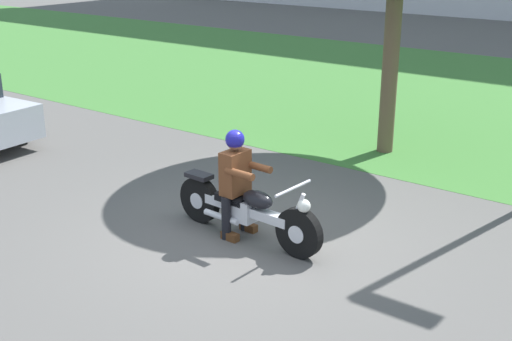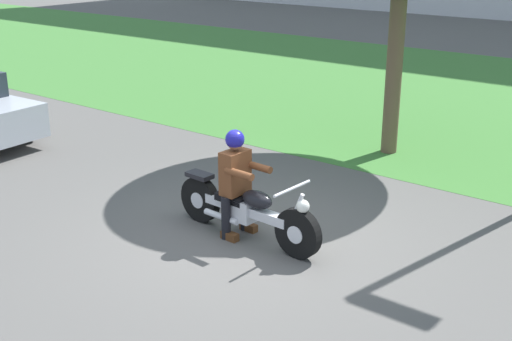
% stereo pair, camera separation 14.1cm
% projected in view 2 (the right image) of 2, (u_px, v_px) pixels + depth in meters
% --- Properties ---
extents(ground, '(120.00, 120.00, 0.00)m').
position_uv_depth(ground, '(247.00, 235.00, 8.52)').
color(ground, '#565451').
extents(grass_verge, '(60.00, 12.00, 0.01)m').
position_uv_depth(grass_verge, '(493.00, 102.00, 15.25)').
color(grass_verge, '#3D7533').
rests_on(grass_verge, ground).
extents(motorcycle_lead, '(2.26, 0.66, 0.87)m').
position_uv_depth(motorcycle_lead, '(247.00, 210.00, 8.32)').
color(motorcycle_lead, black).
rests_on(motorcycle_lead, ground).
extents(rider_lead, '(0.56, 0.48, 1.39)m').
position_uv_depth(rider_lead, '(236.00, 175.00, 8.28)').
color(rider_lead, black).
rests_on(rider_lead, ground).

